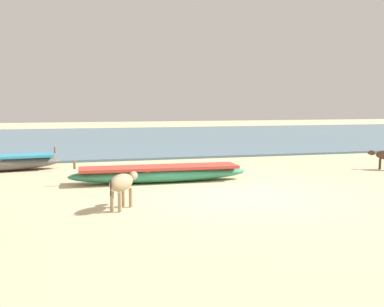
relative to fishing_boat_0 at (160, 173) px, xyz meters
name	(u,v)px	position (x,y,z in m)	size (l,w,h in m)	color
ground	(242,195)	(1.37, -2.08, -0.22)	(80.00, 80.00, 0.00)	beige
sea_water	(133,138)	(1.37, 14.37, -0.18)	(60.00, 20.00, 0.08)	slate
fishing_boat_0	(160,173)	(0.00, 0.00, 0.00)	(4.47, 0.95, 0.59)	#338C66
calf_far_dun	(122,184)	(-1.23, -2.67, 0.25)	(0.74, 0.92, 0.66)	tan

